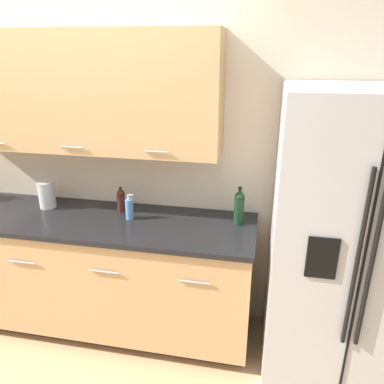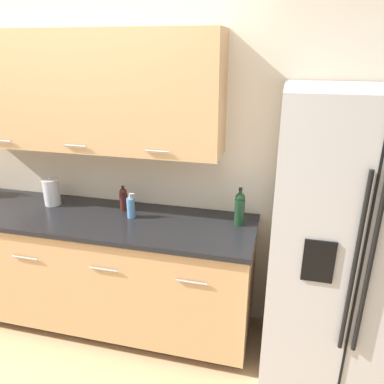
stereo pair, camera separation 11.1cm
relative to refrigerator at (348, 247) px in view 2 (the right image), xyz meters
The scene contains 7 objects.
wall_back 1.94m from the refrigerator, 169.31° to the left, with size 10.00×0.39×2.60m.
counter_unit 1.85m from the refrigerator, behind, with size 2.48×0.64×0.93m.
refrigerator is the anchor object (origin of this frame).
wine_bottle 0.71m from the refrigerator, 166.66° to the left, with size 0.07×0.07×0.27m.
soap_dispenser 1.44m from the refrigerator, behind, with size 0.06×0.06×0.19m.
oil_bottle 1.56m from the refrigerator, behind, with size 0.06×0.06×0.19m.
steel_canister 2.13m from the refrigerator, behind, with size 0.12×0.12×0.22m.
Camera 2 is at (1.43, -1.17, 2.06)m, focal length 35.00 mm.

